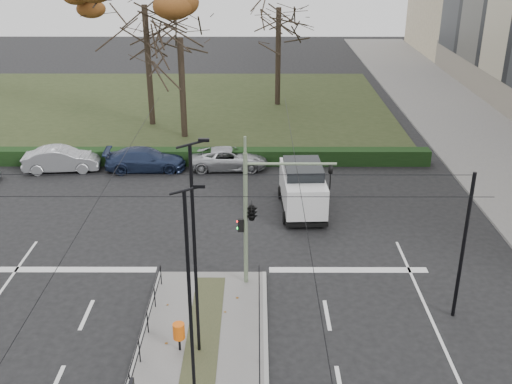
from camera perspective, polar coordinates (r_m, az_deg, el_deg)
ground at (r=22.32m, az=-5.12°, el=-14.54°), size 140.00×140.00×0.00m
sidewalk_east at (r=44.75m, az=21.17°, el=4.12°), size 8.00×90.00×0.14m
park at (r=51.96m, az=-8.78°, el=7.97°), size 38.00×26.00×0.10m
hedge at (r=39.25m, az=-11.61°, el=3.33°), size 38.00×1.00×1.00m
median_railing at (r=19.70m, az=-5.90°, el=-16.95°), size 4.14×13.24×0.92m
catenary at (r=21.80m, az=-5.09°, el=-4.79°), size 20.00×34.00×6.00m
traffic_light at (r=24.00m, az=-0.20°, el=-1.70°), size 3.92×2.21×5.77m
litter_bin at (r=21.61m, az=-7.36°, el=-13.04°), size 0.43×0.43×1.09m
streetlamp_median_near at (r=17.69m, az=-6.27°, el=-10.27°), size 0.62×0.13×7.44m
streetlamp_median_far at (r=19.79m, az=-5.81°, el=-5.59°), size 0.66×0.13×7.86m
parked_car_second at (r=39.14m, az=-18.02°, el=2.98°), size 4.78×2.13×1.53m
parked_car_third at (r=37.96m, az=-10.49°, el=3.07°), size 5.06×2.27×1.44m
parked_car_fourth at (r=37.68m, az=-2.59°, el=3.22°), size 4.91×2.41×1.34m
white_van at (r=31.77m, az=4.45°, el=0.53°), size 2.45×5.12×2.63m
rust_tree at (r=45.58m, az=-10.60°, el=17.12°), size 9.56×9.56×11.66m
bare_tree_center at (r=50.83m, az=2.18°, el=16.51°), size 5.90×5.90×10.69m
bare_tree_near at (r=42.47m, az=-7.23°, el=13.66°), size 5.72×5.72×9.32m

